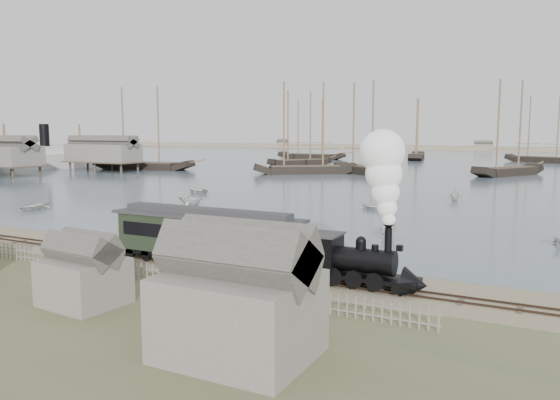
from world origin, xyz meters
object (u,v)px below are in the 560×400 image
at_px(locomotive, 377,219).
at_px(beached_dinghy, 135,244).
at_px(passenger_coach, 206,235).
at_px(steamship, 45,146).

relative_size(locomotive, beached_dinghy, 2.30).
bearing_deg(passenger_coach, locomotive, 0.00).
bearing_deg(locomotive, steamship, 148.93).
distance_m(locomotive, passenger_coach, 12.30).
xyz_separation_m(passenger_coach, steamship, (-91.94, 62.71, 3.33)).
xyz_separation_m(beached_dinghy, steamship, (-83.81, 60.89, 5.15)).
distance_m(locomotive, steamship, 121.52).
relative_size(locomotive, steamship, 0.18).
bearing_deg(locomotive, passenger_coach, 180.00).
xyz_separation_m(passenger_coach, beached_dinghy, (-8.13, 1.82, -1.82)).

